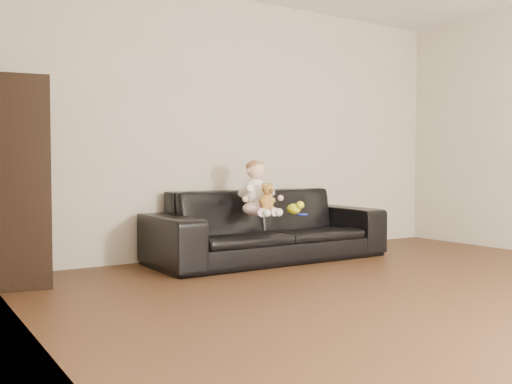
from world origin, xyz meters
TOP-DOWN VIEW (x-y plane):
  - floor at (0.00, 0.00)m, footprint 5.50×5.50m
  - wall_back at (0.00, 2.75)m, footprint 5.00×0.00m
  - wall_left at (-2.50, 0.00)m, footprint 0.00×5.50m
  - sofa at (-0.09, 2.25)m, footprint 2.31×0.92m
  - cabinet at (-2.29, 2.27)m, footprint 0.48×0.60m
  - shelf_item at (-2.27, 2.27)m, footprint 0.22×0.28m
  - baby at (-0.29, 2.13)m, footprint 0.39×0.47m
  - teddy_bear at (-0.28, 1.97)m, footprint 0.15×0.15m
  - toy_green at (0.10, 2.09)m, footprint 0.15×0.17m
  - toy_rattle at (0.12, 2.12)m, footprint 0.09×0.09m
  - toy_blue_disc at (0.13, 1.99)m, footprint 0.12×0.12m

SIDE VIEW (x-z plane):
  - floor at x=0.00m, z-range 0.00..0.00m
  - sofa at x=-0.09m, z-range 0.00..0.67m
  - toy_blue_disc at x=0.13m, z-range 0.44..0.46m
  - toy_rattle at x=0.12m, z-range 0.44..0.51m
  - toy_green at x=0.10m, z-range 0.44..0.54m
  - teddy_bear at x=-0.28m, z-range 0.50..0.74m
  - baby at x=-0.29m, z-range 0.41..0.92m
  - cabinet at x=-2.29m, z-range 0.00..1.55m
  - shelf_item at x=-2.27m, z-range 0.99..1.27m
  - wall_back at x=0.00m, z-range -1.20..3.80m
  - wall_left at x=-2.50m, z-range -1.45..4.05m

